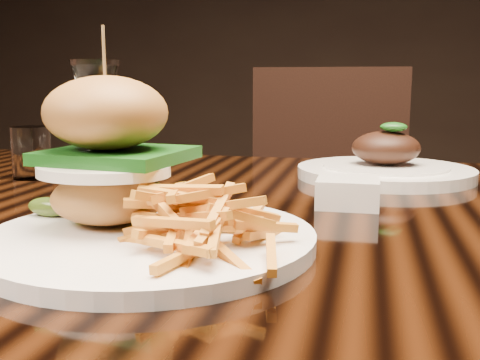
% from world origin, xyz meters
% --- Properties ---
extents(dining_table, '(1.60, 0.90, 0.75)m').
position_xyz_m(dining_table, '(0.00, 0.00, 0.67)').
color(dining_table, black).
rests_on(dining_table, ground).
extents(burger_plate, '(0.31, 0.31, 0.21)m').
position_xyz_m(burger_plate, '(-0.11, -0.21, 0.80)').
color(burger_plate, white).
rests_on(burger_plate, dining_table).
extents(ramekin, '(0.08, 0.08, 0.04)m').
position_xyz_m(ramekin, '(0.08, 0.00, 0.77)').
color(ramekin, white).
rests_on(ramekin, dining_table).
extents(wine_glass, '(0.07, 0.07, 0.18)m').
position_xyz_m(wine_glass, '(-0.26, 0.00, 0.88)').
color(wine_glass, white).
rests_on(wine_glass, dining_table).
extents(water_tumbler, '(0.06, 0.06, 0.08)m').
position_xyz_m(water_tumbler, '(-0.43, 0.11, 0.79)').
color(water_tumbler, white).
rests_on(water_tumbler, dining_table).
extents(far_dish, '(0.28, 0.28, 0.09)m').
position_xyz_m(far_dish, '(0.13, 0.23, 0.77)').
color(far_dish, white).
rests_on(far_dish, dining_table).
extents(chair_far, '(0.48, 0.48, 0.95)m').
position_xyz_m(chair_far, '(-0.01, 0.89, 0.54)').
color(chair_far, black).
rests_on(chair_far, ground).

